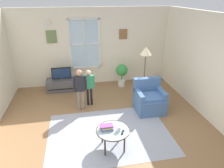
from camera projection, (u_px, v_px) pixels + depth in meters
ground_plane at (108, 136)px, 4.63m from camera, size 5.87×6.79×0.02m
back_wall at (92, 47)px, 6.90m from camera, size 5.27×0.17×2.61m
area_rug at (109, 133)px, 4.71m from camera, size 2.81×2.03×0.01m
tv_stand at (63, 85)px, 6.72m from camera, size 1.01×0.45×0.40m
television at (61, 73)px, 6.55m from camera, size 0.62×0.08×0.41m
armchair at (149, 99)px, 5.54m from camera, size 0.76×0.74×0.87m
coffee_table at (113, 131)px, 4.12m from camera, size 0.70×0.70×0.45m
book_stack at (107, 127)px, 4.11m from camera, size 0.26×0.19×0.10m
cup at (118, 129)px, 4.05m from camera, size 0.09×0.09×0.10m
remote_near_books at (123, 132)px, 4.02m from camera, size 0.10×0.14×0.02m
person_black_shirt at (80, 86)px, 5.34m from camera, size 0.36×0.17×1.21m
person_green_shirt at (89, 84)px, 5.64m from camera, size 0.33×0.15×1.08m
potted_plant_by_window at (122, 72)px, 6.93m from camera, size 0.40×0.40×0.79m
floor_lamp at (146, 57)px, 5.57m from camera, size 0.32×0.32×1.67m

